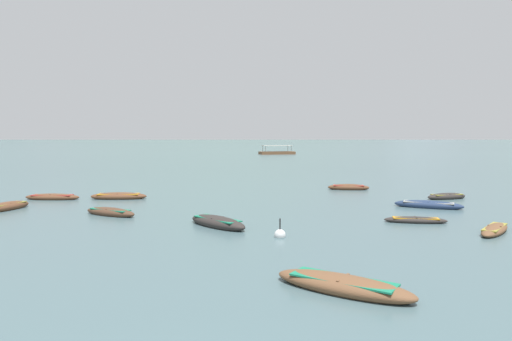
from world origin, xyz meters
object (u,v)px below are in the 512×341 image
Objects in this scene: ferry_0 at (277,153)px; mooring_buoy at (280,235)px; rowboat_1 at (217,222)px; rowboat_8 at (119,196)px; rowboat_11 at (52,197)px; rowboat_7 at (343,285)px; rowboat_9 at (348,187)px; rowboat_6 at (7,207)px; rowboat_0 at (110,212)px; rowboat_4 at (494,230)px; rowboat_10 at (416,220)px; rowboat_2 at (447,196)px; rowboat_5 at (428,205)px.

mooring_buoy is at bearing -96.13° from ferry_0.
rowboat_8 is at bearing 125.02° from rowboat_1.
rowboat_11 is (-4.63, -0.05, -0.02)m from rowboat_8.
rowboat_1 is 10.30m from rowboat_7.
rowboat_9 reaches higher than rowboat_11.
rowboat_9 is (23.68, 9.13, 0.00)m from rowboat_6.
rowboat_1 is 12.81m from rowboat_8.
ferry_0 reaches higher than rowboat_8.
mooring_buoy is (8.96, -6.16, -0.06)m from rowboat_0.
rowboat_7 is 106.08m from ferry_0.
rowboat_11 is 0.40× the size of ferry_0.
rowboat_4 is (18.99, -5.82, -0.03)m from rowboat_0.
rowboat_11 is (-22.20, 10.05, 0.04)m from rowboat_10.
rowboat_6 reaches higher than rowboat_2.
mooring_buoy is (-13.39, -11.58, -0.06)m from rowboat_2.
rowboat_6 is 0.88× the size of rowboat_8.
ferry_0 is (13.40, 96.08, 0.24)m from rowboat_1.
rowboat_2 is at bearing 51.24° from rowboat_5.
ferry_0 is at bearing 73.49° from rowboat_11.
mooring_buoy reaches higher than rowboat_4.
mooring_buoy is (14.80, -13.00, -0.06)m from rowboat_11.
rowboat_6 is at bearing -141.20° from rowboat_8.
rowboat_2 reaches higher than rowboat_4.
rowboat_1 is at bearing -30.30° from rowboat_0.
rowboat_1 reaches higher than rowboat_2.
rowboat_1 is 15.89m from rowboat_11.
mooring_buoy is (-7.40, -2.95, -0.02)m from rowboat_10.
rowboat_0 is 0.87× the size of rowboat_8.
rowboat_0 is 7.12m from rowboat_1.
rowboat_10 is (10.22, 0.39, -0.08)m from rowboat_1.
mooring_buoy reaches higher than rowboat_2.
rowboat_0 is 1.13× the size of rowboat_4.
rowboat_5 is at bearing -1.88° from rowboat_6.
rowboat_10 is at bearing 2.16° from rowboat_1.
rowboat_9 is 0.91× the size of rowboat_11.
rowboat_6 is 0.89× the size of rowboat_11.
rowboat_8 is 4.63m from rowboat_11.
rowboat_10 is (-2.85, -4.71, -0.06)m from rowboat_5.
ferry_0 reaches higher than rowboat_7.
rowboat_9 is (6.88, 24.65, 0.01)m from rowboat_7.
rowboat_8 is at bearing 150.10° from rowboat_10.
rowboat_2 is 1.08× the size of rowboat_4.
rowboat_10 is (23.21, -5.57, -0.06)m from rowboat_6.
rowboat_1 is at bearing -24.63° from rowboat_6.
mooring_buoy is (2.82, -2.57, -0.09)m from rowboat_1.
rowboat_0 is 1.05× the size of rowboat_2.
rowboat_9 reaches higher than rowboat_8.
rowboat_10 is at bearing 21.75° from mooring_buoy.
rowboat_9 reaches higher than rowboat_7.
rowboat_2 is 29.35m from rowboat_6.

